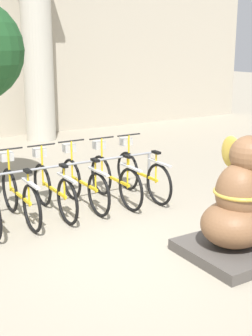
{
  "coord_description": "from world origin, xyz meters",
  "views": [
    {
      "loc": [
        -3.06,
        -4.91,
        2.7
      ],
      "look_at": [
        0.23,
        0.47,
        1.0
      ],
      "focal_mm": 50.0,
      "sensor_mm": 36.0,
      "label": 1
    }
  ],
  "objects": [
    {
      "name": "bicycle_5",
      "position": [
        0.25,
        1.87,
        0.43
      ],
      "size": [
        0.48,
        1.75,
        1.07
      ],
      "color": "black",
      "rests_on": "ground_plane"
    },
    {
      "name": "ground_plane",
      "position": [
        0.0,
        0.0,
        0.0
      ],
      "size": [
        60.0,
        60.0,
        0.0
      ],
      "primitive_type": "plane",
      "color": "#9E937F"
    },
    {
      "name": "bike_rack",
      "position": [
        -0.6,
        1.95,
        0.62
      ],
      "size": [
        4.56,
        0.05,
        0.77
      ],
      "color": "gray",
      "rests_on": "ground_plane"
    },
    {
      "name": "bicycle_4",
      "position": [
        -0.32,
        1.81,
        0.43
      ],
      "size": [
        0.48,
        1.75,
        1.07
      ],
      "color": "black",
      "rests_on": "ground_plane"
    },
    {
      "name": "bicycle_3",
      "position": [
        -0.89,
        1.81,
        0.43
      ],
      "size": [
        0.48,
        1.75,
        1.07
      ],
      "color": "black",
      "rests_on": "ground_plane"
    },
    {
      "name": "bicycle_6",
      "position": [
        0.81,
        1.82,
        0.43
      ],
      "size": [
        0.48,
        1.75,
        1.07
      ],
      "color": "black",
      "rests_on": "ground_plane"
    },
    {
      "name": "bicycle_7",
      "position": [
        1.38,
        1.81,
        0.43
      ],
      "size": [
        0.48,
        1.75,
        1.07
      ],
      "color": "black",
      "rests_on": "ground_plane"
    },
    {
      "name": "elephant_statue",
      "position": [
        1.11,
        -0.86,
        0.63
      ],
      "size": [
        1.22,
        1.22,
        1.86
      ],
      "color": "#4C4742",
      "rests_on": "ground_plane"
    },
    {
      "name": "column_right",
      "position": [
        1.75,
        7.6,
        2.62
      ],
      "size": [
        1.04,
        1.04,
        5.16
      ],
      "color": "#BCB7A8",
      "rests_on": "ground_plane"
    }
  ]
}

